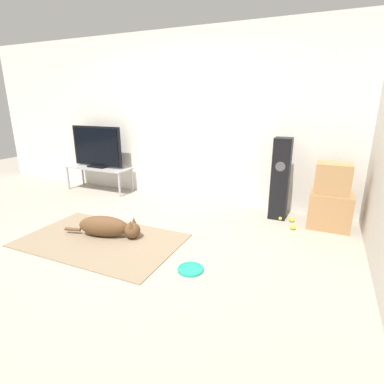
{
  "coord_description": "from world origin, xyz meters",
  "views": [
    {
      "loc": [
        2.04,
        -2.23,
        1.54
      ],
      "look_at": [
        0.59,
        1.03,
        0.45
      ],
      "focal_mm": 28.0,
      "sensor_mm": 36.0,
      "label": 1
    }
  ],
  "objects_px": {
    "frisbee": "(191,269)",
    "cardboard_box_lower": "(330,210)",
    "tennis_ball_by_boxes": "(293,227)",
    "tennis_ball_loose_on_carpet": "(292,220)",
    "cardboard_box_upper": "(333,178)",
    "tv": "(97,147)",
    "dog": "(108,227)",
    "floor_speaker": "(280,179)",
    "tennis_ball_near_speaker": "(280,218)",
    "tv_stand": "(99,170)"
  },
  "relations": [
    {
      "from": "floor_speaker",
      "to": "tv",
      "type": "xyz_separation_m",
      "value": [
        -3.11,
        0.05,
        0.22
      ]
    },
    {
      "from": "tennis_ball_near_speaker",
      "to": "tennis_ball_loose_on_carpet",
      "type": "height_order",
      "value": "same"
    },
    {
      "from": "dog",
      "to": "tennis_ball_loose_on_carpet",
      "type": "bearing_deg",
      "value": 35.36
    },
    {
      "from": "frisbee",
      "to": "floor_speaker",
      "type": "xyz_separation_m",
      "value": [
        0.54,
        1.71,
        0.53
      ]
    },
    {
      "from": "cardboard_box_upper",
      "to": "tv",
      "type": "distance_m",
      "value": 3.74
    },
    {
      "from": "cardboard_box_lower",
      "to": "tennis_ball_near_speaker",
      "type": "bearing_deg",
      "value": -178.55
    },
    {
      "from": "tennis_ball_by_boxes",
      "to": "tennis_ball_loose_on_carpet",
      "type": "bearing_deg",
      "value": 98.93
    },
    {
      "from": "frisbee",
      "to": "tennis_ball_loose_on_carpet",
      "type": "relative_size",
      "value": 3.76
    },
    {
      "from": "floor_speaker",
      "to": "tennis_ball_loose_on_carpet",
      "type": "bearing_deg",
      "value": -23.12
    },
    {
      "from": "dog",
      "to": "cardboard_box_lower",
      "type": "xyz_separation_m",
      "value": [
        2.35,
        1.37,
        0.1
      ]
    },
    {
      "from": "cardboard_box_upper",
      "to": "tennis_ball_loose_on_carpet",
      "type": "bearing_deg",
      "value": 179.54
    },
    {
      "from": "frisbee",
      "to": "tennis_ball_loose_on_carpet",
      "type": "distance_m",
      "value": 1.79
    },
    {
      "from": "floor_speaker",
      "to": "tennis_ball_near_speaker",
      "type": "xyz_separation_m",
      "value": [
        0.06,
        -0.09,
        -0.51
      ]
    },
    {
      "from": "tennis_ball_by_boxes",
      "to": "tv",
      "type": "bearing_deg",
      "value": 173.3
    },
    {
      "from": "cardboard_box_lower",
      "to": "floor_speaker",
      "type": "distance_m",
      "value": 0.72
    },
    {
      "from": "frisbee",
      "to": "cardboard_box_upper",
      "type": "height_order",
      "value": "cardboard_box_upper"
    },
    {
      "from": "tennis_ball_by_boxes",
      "to": "floor_speaker",
      "type": "bearing_deg",
      "value": 125.8
    },
    {
      "from": "tennis_ball_by_boxes",
      "to": "tennis_ball_loose_on_carpet",
      "type": "relative_size",
      "value": 1.0
    },
    {
      "from": "cardboard_box_lower",
      "to": "tennis_ball_near_speaker",
      "type": "xyz_separation_m",
      "value": [
        -0.58,
        -0.01,
        -0.19
      ]
    },
    {
      "from": "floor_speaker",
      "to": "tennis_ball_loose_on_carpet",
      "type": "distance_m",
      "value": 0.56
    },
    {
      "from": "floor_speaker",
      "to": "tennis_ball_near_speaker",
      "type": "bearing_deg",
      "value": -56.83
    },
    {
      "from": "frisbee",
      "to": "tennis_ball_near_speaker",
      "type": "bearing_deg",
      "value": 69.97
    },
    {
      "from": "tv",
      "to": "tennis_ball_near_speaker",
      "type": "xyz_separation_m",
      "value": [
        3.17,
        -0.14,
        -0.74
      ]
    },
    {
      "from": "frisbee",
      "to": "tv",
      "type": "distance_m",
      "value": 3.21
    },
    {
      "from": "frisbee",
      "to": "tennis_ball_near_speaker",
      "type": "height_order",
      "value": "tennis_ball_near_speaker"
    },
    {
      "from": "floor_speaker",
      "to": "tv_stand",
      "type": "height_order",
      "value": "floor_speaker"
    },
    {
      "from": "frisbee",
      "to": "cardboard_box_lower",
      "type": "relative_size",
      "value": 0.5
    },
    {
      "from": "tv",
      "to": "tennis_ball_by_boxes",
      "type": "bearing_deg",
      "value": -6.7
    },
    {
      "from": "dog",
      "to": "tennis_ball_near_speaker",
      "type": "relative_size",
      "value": 13.9
    },
    {
      "from": "cardboard_box_lower",
      "to": "tv",
      "type": "bearing_deg",
      "value": 178.04
    },
    {
      "from": "floor_speaker",
      "to": "tv",
      "type": "distance_m",
      "value": 3.12
    },
    {
      "from": "cardboard_box_lower",
      "to": "cardboard_box_upper",
      "type": "distance_m",
      "value": 0.42
    },
    {
      "from": "dog",
      "to": "floor_speaker",
      "type": "bearing_deg",
      "value": 40.24
    },
    {
      "from": "tennis_ball_near_speaker",
      "to": "floor_speaker",
      "type": "bearing_deg",
      "value": 123.17
    },
    {
      "from": "dog",
      "to": "tv",
      "type": "relative_size",
      "value": 0.93
    },
    {
      "from": "cardboard_box_lower",
      "to": "tennis_ball_loose_on_carpet",
      "type": "xyz_separation_m",
      "value": [
        -0.43,
        -0.01,
        -0.19
      ]
    },
    {
      "from": "cardboard_box_upper",
      "to": "tennis_ball_near_speaker",
      "type": "xyz_separation_m",
      "value": [
        -0.57,
        0.0,
        -0.61
      ]
    },
    {
      "from": "cardboard_box_upper",
      "to": "tennis_ball_near_speaker",
      "type": "height_order",
      "value": "cardboard_box_upper"
    },
    {
      "from": "dog",
      "to": "tennis_ball_loose_on_carpet",
      "type": "relative_size",
      "value": 13.9
    },
    {
      "from": "frisbee",
      "to": "tennis_ball_loose_on_carpet",
      "type": "height_order",
      "value": "tennis_ball_loose_on_carpet"
    },
    {
      "from": "cardboard_box_upper",
      "to": "tv_stand",
      "type": "xyz_separation_m",
      "value": [
        -3.73,
        0.14,
        -0.27
      ]
    },
    {
      "from": "tv_stand",
      "to": "tv",
      "type": "distance_m",
      "value": 0.39
    },
    {
      "from": "cardboard_box_lower",
      "to": "floor_speaker",
      "type": "height_order",
      "value": "floor_speaker"
    },
    {
      "from": "tv_stand",
      "to": "frisbee",
      "type": "bearing_deg",
      "value": -34.47
    },
    {
      "from": "dog",
      "to": "tennis_ball_by_boxes",
      "type": "distance_m",
      "value": 2.25
    },
    {
      "from": "cardboard_box_lower",
      "to": "tennis_ball_near_speaker",
      "type": "distance_m",
      "value": 0.61
    },
    {
      "from": "tennis_ball_by_boxes",
      "to": "tennis_ball_loose_on_carpet",
      "type": "xyz_separation_m",
      "value": [
        -0.04,
        0.25,
        0.0
      ]
    },
    {
      "from": "tennis_ball_by_boxes",
      "to": "frisbee",
      "type": "bearing_deg",
      "value": -119.57
    },
    {
      "from": "cardboard_box_lower",
      "to": "tv_stand",
      "type": "bearing_deg",
      "value": 178.09
    },
    {
      "from": "dog",
      "to": "tennis_ball_near_speaker",
      "type": "height_order",
      "value": "dog"
    }
  ]
}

